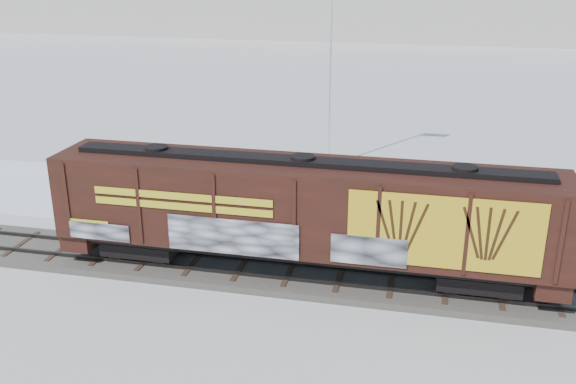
% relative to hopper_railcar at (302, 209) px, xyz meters
% --- Properties ---
extents(ground, '(500.00, 500.00, 0.00)m').
position_rel_hopper_railcar_xyz_m(ground, '(-2.50, 0.01, -2.98)').
color(ground, white).
rests_on(ground, ground).
extents(rail_track, '(50.00, 3.40, 0.43)m').
position_rel_hopper_railcar_xyz_m(rail_track, '(-2.50, 0.01, -2.84)').
color(rail_track, '#59544C').
rests_on(rail_track, ground).
extents(parking_strip, '(40.00, 8.00, 0.03)m').
position_rel_hopper_railcar_xyz_m(parking_strip, '(-2.50, 7.51, -2.97)').
color(parking_strip, white).
rests_on(parking_strip, ground).
extents(hopper_railcar, '(19.39, 3.06, 4.58)m').
position_rel_hopper_railcar_xyz_m(hopper_railcar, '(0.00, 0.00, 0.00)').
color(hopper_railcar, black).
rests_on(hopper_railcar, rail_track).
extents(flagpole, '(2.30, 0.90, 12.90)m').
position_rel_hopper_railcar_xyz_m(flagpole, '(-1.27, 14.85, 1.89)').
color(flagpole, silver).
rests_on(flagpole, ground).
extents(car_silver, '(4.60, 3.28, 1.46)m').
position_rel_hopper_railcar_xyz_m(car_silver, '(-5.96, 7.78, -2.23)').
color(car_silver, silver).
rests_on(car_silver, parking_strip).
extents(car_white, '(4.72, 2.13, 1.50)m').
position_rel_hopper_railcar_xyz_m(car_white, '(-1.84, 7.64, -2.20)').
color(car_white, white).
rests_on(car_white, parking_strip).
extents(car_dark, '(4.93, 3.07, 1.33)m').
position_rel_hopper_railcar_xyz_m(car_dark, '(2.45, 8.45, -2.29)').
color(car_dark, '#21242A').
rests_on(car_dark, parking_strip).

